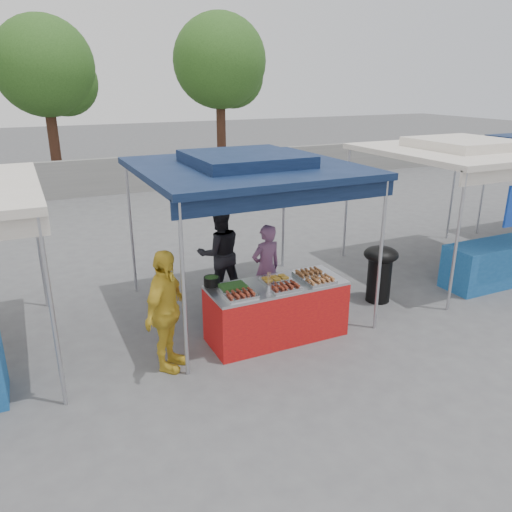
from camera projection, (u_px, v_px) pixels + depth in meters
name	position (u px, v px, depth m)	size (l,w,h in m)	color
ground_plane	(273.00, 334.00, 7.51)	(80.00, 80.00, 0.00)	#565759
back_wall	(123.00, 175.00, 16.69)	(40.00, 0.25, 1.20)	gray
main_canopy	(246.00, 167.00, 7.55)	(3.20, 3.20, 2.57)	#B4B5BC
neighbor_stall_right	(475.00, 194.00, 9.28)	(3.20, 3.20, 2.57)	#B4B5BC
tree_1	(49.00, 71.00, 16.86)	(3.40, 3.32, 5.71)	#3E2318
tree_2	(223.00, 65.00, 19.03)	(3.57, 3.52, 6.05)	#3E2318
vendor_table	(276.00, 311.00, 7.28)	(2.00, 0.80, 0.85)	red
food_tray_fl	(241.00, 295.00, 6.67)	(0.42, 0.30, 0.07)	silver
food_tray_fm	(284.00, 288.00, 6.92)	(0.42, 0.30, 0.07)	silver
food_tray_fr	(320.00, 281.00, 7.16)	(0.42, 0.30, 0.07)	silver
food_tray_bl	(233.00, 287.00, 6.93)	(0.42, 0.30, 0.07)	silver
food_tray_bm	(275.00, 279.00, 7.22)	(0.42, 0.30, 0.07)	silver
food_tray_br	(309.00, 273.00, 7.43)	(0.42, 0.30, 0.07)	silver
cooking_pot	(212.00, 281.00, 7.06)	(0.23, 0.23, 0.13)	black
skewer_cup	(269.00, 288.00, 6.87)	(0.08, 0.08, 0.10)	#B4B5BC
wok_burner	(380.00, 269.00, 8.46)	(0.58, 0.58, 0.98)	black
crate_left	(229.00, 317.00, 7.73)	(0.47, 0.33, 0.28)	#13399C
crate_right	(277.00, 304.00, 8.12)	(0.52, 0.37, 0.31)	#13399C
crate_stacked	(277.00, 287.00, 8.02)	(0.49, 0.34, 0.29)	#13399C
vendor_woman	(266.00, 268.00, 8.06)	(0.53, 0.35, 1.46)	#84547B
helper_man	(220.00, 253.00, 8.53)	(0.79, 0.61, 1.62)	black
customer_person	(166.00, 311.00, 6.36)	(0.96, 0.40, 1.64)	gold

